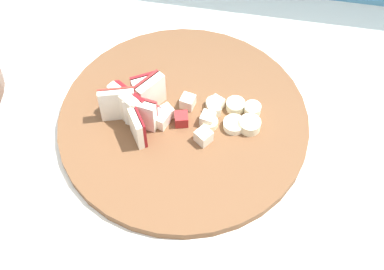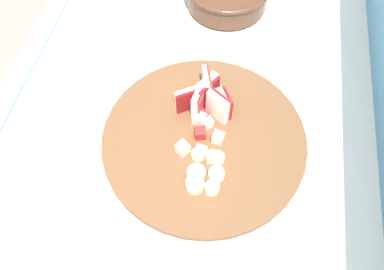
{
  "view_description": "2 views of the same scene",
  "coord_description": "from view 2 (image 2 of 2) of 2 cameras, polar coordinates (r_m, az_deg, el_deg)",
  "views": [
    {
      "loc": [
        0.16,
        -0.4,
        1.55
      ],
      "look_at": [
        0.09,
        0.01,
        0.94
      ],
      "focal_mm": 51.87,
      "sensor_mm": 36.0,
      "label": 1
    },
    {
      "loc": [
        0.41,
        0.09,
        1.49
      ],
      "look_at": [
        0.09,
        0.03,
        0.96
      ],
      "focal_mm": 36.01,
      "sensor_mm": 36.0,
      "label": 2
    }
  ],
  "objects": [
    {
      "name": "apple_wedge_fan",
      "position": [
        0.67,
        2.39,
        5.67
      ],
      "size": [
        0.08,
        0.1,
        0.06
      ],
      "color": "maroon",
      "rests_on": "cutting_board"
    },
    {
      "name": "tile_backsplash",
      "position": [
        0.98,
        20.8,
        -8.22
      ],
      "size": [
        2.4,
        0.04,
        1.29
      ],
      "primitive_type": "cube",
      "color": "#4C8EB2",
      "rests_on": "ground"
    },
    {
      "name": "ground",
      "position": [
        1.55,
        -0.55,
        -15.68
      ],
      "size": [
        10.0,
        10.0,
        0.0
      ],
      "primitive_type": "plane",
      "color": "gray"
    },
    {
      "name": "apple_dice_pile",
      "position": [
        0.65,
        1.66,
        -0.01
      ],
      "size": [
        0.1,
        0.08,
        0.02
      ],
      "color": "#EFE5CC",
      "rests_on": "cutting_board"
    },
    {
      "name": "cutting_board",
      "position": [
        0.66,
        1.79,
        -0.64
      ],
      "size": [
        0.35,
        0.35,
        0.01
      ],
      "primitive_type": "cylinder",
      "color": "brown",
      "rests_on": "tiled_countertop"
    },
    {
      "name": "tiled_countertop",
      "position": [
        1.11,
        -0.78,
        -9.33
      ],
      "size": [
        1.45,
        0.69,
        0.92
      ],
      "color": "silver",
      "rests_on": "ground"
    },
    {
      "name": "banana_slice_rows",
      "position": [
        0.62,
        1.89,
        -5.89
      ],
      "size": [
        0.08,
        0.06,
        0.02
      ],
      "color": "beige",
      "rests_on": "cutting_board"
    }
  ]
}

